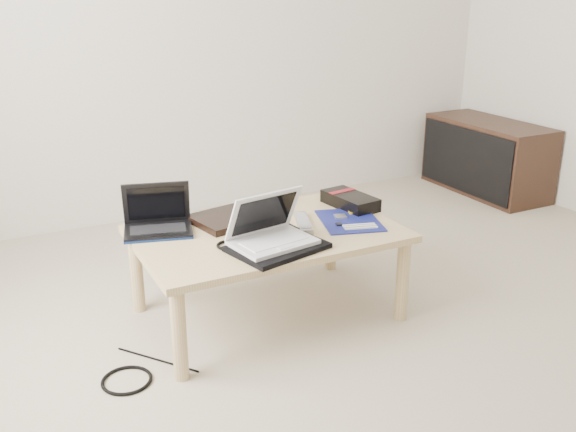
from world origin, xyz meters
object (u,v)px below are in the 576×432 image
white_laptop (270,232)px  gpu_box (350,201)px  netbook (158,221)px  coffee_table (267,241)px  media_cabinet (486,157)px

white_laptop → gpu_box: 0.61m
netbook → white_laptop: bearing=-47.5°
coffee_table → white_laptop: (-0.07, -0.17, 0.11)m
coffee_table → media_cabinet: media_cabinet is taller
media_cabinet → white_laptop: bearing=-153.3°
white_laptop → gpu_box: bearing=26.6°
coffee_table → white_laptop: bearing=-111.7°
coffee_table → gpu_box: size_ratio=3.71×
coffee_table → netbook: (-0.41, 0.21, 0.09)m
white_laptop → coffee_table: bearing=68.3°
netbook → gpu_box: size_ratio=1.09×
netbook → gpu_box: bearing=-6.6°
white_laptop → gpu_box: (0.55, 0.27, -0.03)m
netbook → white_laptop: 0.51m
media_cabinet → gpu_box: (-1.66, -0.83, 0.18)m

